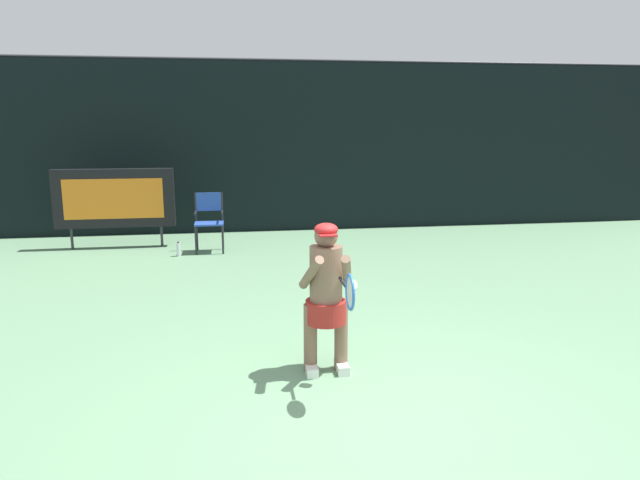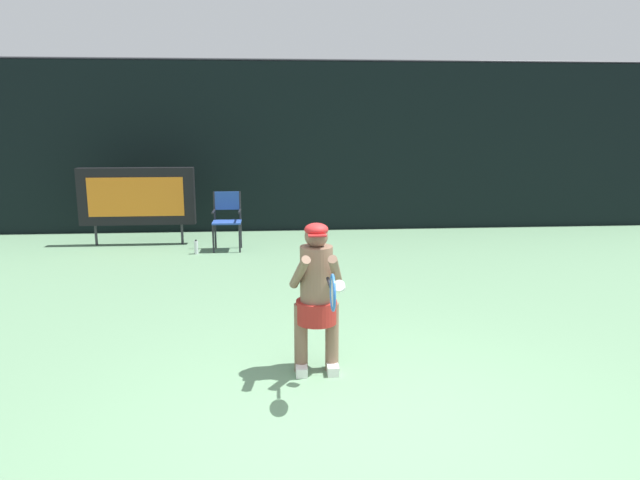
% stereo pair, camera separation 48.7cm
% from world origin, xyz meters
% --- Properties ---
extents(ground, '(18.00, 22.00, 0.03)m').
position_xyz_m(ground, '(0.00, -0.19, -0.01)').
color(ground, '#628C66').
extents(backdrop_screen, '(18.00, 0.12, 3.66)m').
position_xyz_m(backdrop_screen, '(0.00, 8.50, 1.81)').
color(backdrop_screen, black).
rests_on(backdrop_screen, ground).
extents(scoreboard, '(2.20, 0.21, 1.50)m').
position_xyz_m(scoreboard, '(-3.35, 7.17, 0.95)').
color(scoreboard, black).
rests_on(scoreboard, ground).
extents(umpire_chair, '(0.52, 0.44, 1.08)m').
position_xyz_m(umpire_chair, '(-1.59, 6.57, 0.62)').
color(umpire_chair, black).
rests_on(umpire_chair, ground).
extents(water_bottle, '(0.07, 0.07, 0.27)m').
position_xyz_m(water_bottle, '(-2.14, 6.24, 0.12)').
color(water_bottle, silver).
rests_on(water_bottle, ground).
extents(tennis_player, '(0.52, 0.59, 1.46)m').
position_xyz_m(tennis_player, '(-0.32, 1.04, 0.79)').
color(tennis_player, white).
rests_on(tennis_player, ground).
extents(tennis_racket, '(0.03, 0.60, 0.31)m').
position_xyz_m(tennis_racket, '(-0.24, 0.36, 1.00)').
color(tennis_racket, black).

